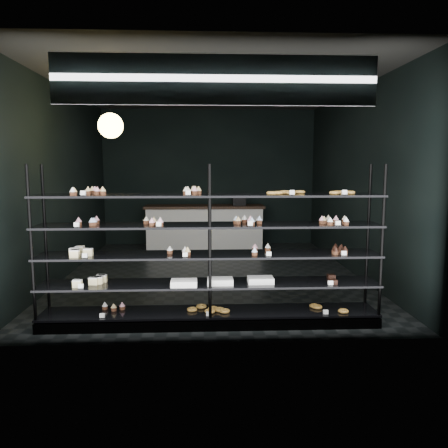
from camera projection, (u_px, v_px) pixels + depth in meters
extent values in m
cube|color=black|center=(212.00, 273.00, 7.68)|extent=(5.00, 6.00, 0.01)
cube|color=black|center=(211.00, 86.00, 7.25)|extent=(5.00, 6.00, 0.01)
cube|color=black|center=(209.00, 178.00, 10.43)|extent=(5.00, 0.01, 3.20)
cube|color=black|center=(216.00, 194.00, 4.49)|extent=(5.00, 0.01, 3.20)
cube|color=black|center=(63.00, 183.00, 7.35)|extent=(0.01, 6.00, 3.20)
cube|color=black|center=(355.00, 182.00, 7.58)|extent=(0.01, 6.00, 3.20)
cube|color=black|center=(210.00, 319.00, 5.24)|extent=(4.00, 0.50, 0.12)
cylinder|color=black|center=(31.00, 248.00, 4.81)|extent=(0.04, 0.04, 1.85)
cylinder|color=black|center=(46.00, 242.00, 5.24)|extent=(0.04, 0.04, 1.85)
cylinder|color=black|center=(210.00, 247.00, 4.90)|extent=(0.04, 0.04, 1.85)
cylinder|color=black|center=(209.00, 240.00, 5.33)|extent=(0.04, 0.04, 1.85)
cylinder|color=black|center=(382.00, 245.00, 4.99)|extent=(0.04, 0.04, 1.85)
cylinder|color=black|center=(368.00, 239.00, 5.42)|extent=(0.04, 0.04, 1.85)
cube|color=black|center=(210.00, 312.00, 5.23)|extent=(4.00, 0.50, 0.03)
cube|color=black|center=(210.00, 284.00, 5.18)|extent=(4.00, 0.50, 0.02)
cube|color=black|center=(210.00, 255.00, 5.13)|extent=(4.00, 0.50, 0.02)
cube|color=black|center=(210.00, 225.00, 5.09)|extent=(4.00, 0.50, 0.02)
cube|color=black|center=(209.00, 195.00, 5.04)|extent=(4.00, 0.50, 0.02)
cube|color=white|center=(87.00, 193.00, 4.80)|extent=(0.06, 0.04, 0.06)
cube|color=white|center=(185.00, 193.00, 4.84)|extent=(0.06, 0.04, 0.06)
cube|color=white|center=(290.00, 193.00, 4.90)|extent=(0.05, 0.04, 0.06)
cube|color=white|center=(343.00, 193.00, 4.93)|extent=(0.06, 0.04, 0.06)
cube|color=white|center=(81.00, 225.00, 4.84)|extent=(0.06, 0.04, 0.06)
cube|color=white|center=(157.00, 225.00, 4.88)|extent=(0.05, 0.04, 0.06)
cube|color=white|center=(248.00, 224.00, 4.92)|extent=(0.06, 0.04, 0.06)
cube|color=white|center=(338.00, 223.00, 4.97)|extent=(0.06, 0.04, 0.06)
cube|color=white|center=(82.00, 256.00, 4.89)|extent=(0.06, 0.04, 0.06)
cube|color=white|center=(181.00, 255.00, 4.94)|extent=(0.06, 0.04, 0.06)
cube|color=white|center=(267.00, 254.00, 4.98)|extent=(0.05, 0.04, 0.06)
cube|color=white|center=(347.00, 253.00, 5.02)|extent=(0.06, 0.04, 0.06)
cube|color=white|center=(85.00, 286.00, 4.93)|extent=(0.06, 0.04, 0.06)
cube|color=white|center=(332.00, 283.00, 5.06)|extent=(0.06, 0.04, 0.06)
cube|color=white|center=(106.00, 316.00, 4.99)|extent=(0.06, 0.04, 0.06)
cube|color=white|center=(209.00, 314.00, 5.04)|extent=(0.05, 0.04, 0.06)
cube|color=white|center=(326.00, 312.00, 5.11)|extent=(0.06, 0.04, 0.06)
cube|color=#0C123D|center=(216.00, 80.00, 4.42)|extent=(3.20, 0.04, 0.45)
cube|color=white|center=(216.00, 80.00, 4.40)|extent=(3.30, 0.02, 0.50)
cylinder|color=black|center=(109.00, 93.00, 6.10)|extent=(0.01, 0.01, 0.55)
sphere|color=#F7C856|center=(111.00, 126.00, 6.16)|extent=(0.35, 0.35, 0.35)
cube|color=silver|center=(205.00, 228.00, 10.08)|extent=(2.62, 0.60, 0.92)
cube|color=black|center=(204.00, 207.00, 10.02)|extent=(2.73, 0.65, 0.06)
cube|color=black|center=(239.00, 200.00, 10.03)|extent=(0.30, 0.30, 0.25)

